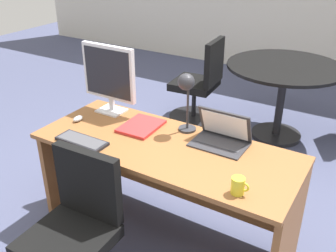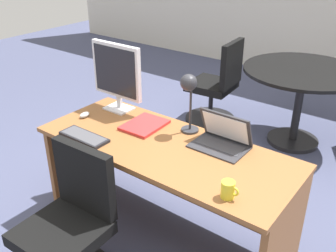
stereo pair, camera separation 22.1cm
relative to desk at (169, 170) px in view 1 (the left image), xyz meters
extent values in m
plane|color=#474C6B|center=(0.00, 1.45, -0.51)|extent=(12.00, 12.00, 0.00)
cube|color=brown|center=(0.00, -0.05, 0.21)|extent=(1.71, 0.69, 0.03)
cube|color=brown|center=(-0.84, -0.05, -0.16)|extent=(0.04, 0.61, 0.70)
cube|color=brown|center=(0.84, -0.05, -0.16)|extent=(0.04, 0.61, 0.70)
cube|color=brown|center=(0.00, 0.21, -0.12)|extent=(1.51, 0.02, 0.49)
cube|color=silver|center=(-0.62, 0.17, 0.23)|extent=(0.20, 0.16, 0.01)
cube|color=silver|center=(-0.62, 0.18, 0.28)|extent=(0.04, 0.02, 0.10)
cube|color=silver|center=(-0.62, 0.17, 0.53)|extent=(0.44, 0.04, 0.40)
cube|color=black|center=(-0.62, 0.15, 0.53)|extent=(0.40, 0.00, 0.35)
cube|color=#2D2D33|center=(0.29, 0.12, 0.23)|extent=(0.35, 0.24, 0.01)
cube|color=#38383D|center=(0.29, 0.14, 0.23)|extent=(0.29, 0.13, 0.00)
cube|color=#2D2D33|center=(0.29, 0.20, 0.34)|extent=(0.35, 0.10, 0.21)
cube|color=white|center=(0.29, 0.19, 0.34)|extent=(0.30, 0.08, 0.18)
cube|color=black|center=(-0.48, -0.30, 0.23)|extent=(0.35, 0.13, 0.02)
cube|color=#47474C|center=(-0.48, -0.30, 0.24)|extent=(0.32, 0.11, 0.00)
ellipsoid|color=#B7BABF|center=(-0.72, -0.08, 0.24)|extent=(0.05, 0.09, 0.04)
cylinder|color=#2D2D33|center=(0.02, 0.20, 0.23)|extent=(0.12, 0.12, 0.01)
cylinder|color=#2D2D33|center=(0.02, 0.20, 0.39)|extent=(0.02, 0.02, 0.30)
sphere|color=#2D2D33|center=(0.02, 0.17, 0.58)|extent=(0.11, 0.11, 0.11)
cube|color=red|center=(-0.27, 0.07, 0.23)|extent=(0.25, 0.31, 0.02)
cylinder|color=yellow|center=(0.59, -0.29, 0.27)|extent=(0.07, 0.07, 0.09)
torus|color=yellow|center=(0.62, -0.29, 0.27)|extent=(0.05, 0.01, 0.05)
cube|color=black|center=(-0.22, -0.75, -0.13)|extent=(0.48, 0.48, 0.08)
cube|color=black|center=(-0.23, -0.54, 0.13)|extent=(0.44, 0.08, 0.44)
cylinder|color=black|center=(0.23, 1.81, -0.49)|extent=(0.51, 0.51, 0.04)
cylinder|color=black|center=(0.23, 1.81, -0.11)|extent=(0.08, 0.08, 0.71)
cylinder|color=black|center=(0.23, 1.81, 0.26)|extent=(1.13, 1.13, 0.03)
cylinder|color=black|center=(-0.72, 1.73, -0.49)|extent=(0.56, 0.56, 0.04)
cylinder|color=black|center=(-0.72, 1.73, -0.29)|extent=(0.05, 0.05, 0.35)
cube|color=black|center=(-0.72, 1.73, -0.08)|extent=(0.50, 0.50, 0.08)
cube|color=black|center=(-0.50, 1.75, 0.20)|extent=(0.10, 0.44, 0.48)
camera|label=1|loc=(1.13, -1.88, 1.44)|focal=41.39mm
camera|label=2|loc=(1.31, -1.75, 1.44)|focal=41.39mm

